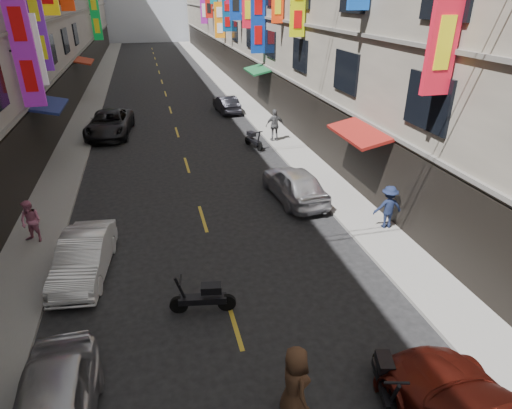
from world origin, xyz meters
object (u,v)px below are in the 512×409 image
car_left_mid (84,257)px  car_right_far (226,104)px  scooter_far_right (253,140)px  pedestrian_crossing (295,385)px  scooter_near_right (385,381)px  pedestrian_rnear (388,207)px  pedestrian_lfar (31,222)px  car_right_mid (294,184)px  pedestrian_rfar (275,125)px  car_left_far (110,124)px  scooter_crossing (204,298)px

car_left_mid → car_right_far: 20.68m
scooter_far_right → pedestrian_crossing: bearing=62.3°
pedestrian_crossing → scooter_near_right: bearing=-93.8°
pedestrian_crossing → pedestrian_rnear: bearing=-45.0°
car_left_mid → pedestrian_lfar: bearing=136.0°
car_left_mid → pedestrian_lfar: (-1.89, 2.34, 0.25)m
car_right_mid → car_right_far: size_ratio=1.15×
car_right_far → pedestrian_rfar: pedestrian_rfar is taller
car_left_far → pedestrian_crossing: bearing=-71.6°
car_left_mid → car_right_mid: size_ratio=0.92×
scooter_crossing → car_left_far: 18.07m
pedestrian_lfar → pedestrian_rfar: 14.38m
pedestrian_rnear → pedestrian_rfar: 11.02m
car_left_far → scooter_far_right: bearing=-23.1°
scooter_crossing → scooter_near_right: bearing=-127.9°
pedestrian_rfar → car_right_mid: bearing=80.3°
scooter_crossing → pedestrian_rfar: (6.09, 13.86, 0.60)m
car_right_mid → pedestrian_rfar: pedestrian_rfar is taller
car_left_far → car_right_mid: 14.04m
car_left_mid → car_right_mid: (8.00, 3.60, 0.08)m
car_left_mid → car_right_far: size_ratio=1.05×
car_right_far → pedestrian_rnear: (2.44, -18.80, 0.33)m
scooter_far_right → car_left_mid: (-7.97, -10.65, 0.19)m
car_right_far → pedestrian_rfar: 7.97m
pedestrian_rnear → pedestrian_crossing: pedestrian_crossing is taller
scooter_crossing → pedestrian_rfar: pedestrian_rfar is taller
scooter_near_right → pedestrian_rnear: bearing=-104.0°
car_left_mid → pedestrian_rnear: (10.44, 0.27, 0.30)m
scooter_near_right → pedestrian_lfar: size_ratio=1.16×
pedestrian_lfar → car_right_far: bearing=85.5°
scooter_crossing → pedestrian_lfar: size_ratio=1.18×
pedestrian_lfar → car_right_mid: bearing=33.4°
car_right_mid → pedestrian_rnear: (2.44, -3.34, 0.22)m
scooter_far_right → car_left_far: size_ratio=0.33×
scooter_crossing → pedestrian_lfar: 7.20m
scooter_far_right → pedestrian_lfar: size_ratio=1.16×
car_right_far → pedestrian_lfar: (-9.89, -16.73, 0.28)m
car_left_far → pedestrian_rfar: 10.18m
car_left_far → pedestrian_lfar: bearing=-92.1°
scooter_near_right → car_right_far: size_ratio=0.48×
pedestrian_crossing → pedestrian_lfar: bearing=33.4°
car_right_far → scooter_crossing: bearing=73.1°
pedestrian_lfar → pedestrian_crossing: (6.52, -8.66, 0.02)m
car_right_mid → car_left_far: bearing=-60.2°
pedestrian_rnear → car_left_mid: bearing=9.7°
car_left_far → pedestrian_rfar: size_ratio=2.86×
scooter_near_right → pedestrian_rnear: pedestrian_rnear is taller
pedestrian_lfar → scooter_far_right: bearing=66.2°
car_right_mid → pedestrian_lfar: (-9.89, -1.27, 0.17)m
scooter_crossing → car_left_mid: car_left_mid is taller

